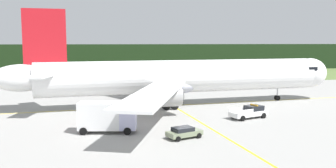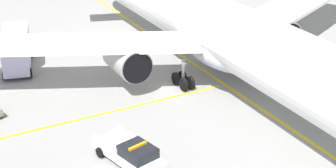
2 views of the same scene
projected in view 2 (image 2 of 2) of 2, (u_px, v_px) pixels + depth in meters
ground at (178, 88)px, 46.82m from camera, size 320.00×320.00×0.00m
taxiway_centerline_main at (238, 93)px, 45.83m from camera, size 77.70×6.57×0.01m
taxiway_centerline_spur at (12, 136)px, 39.18m from camera, size 3.32×37.42×0.01m
airliner at (236, 39)px, 44.29m from camera, size 59.21×53.14×15.92m
ops_pickup_truck at (131, 153)px, 35.32m from camera, size 6.08×3.75×1.94m
catering_truck at (17, 49)px, 50.33m from camera, size 7.20×3.76×3.87m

